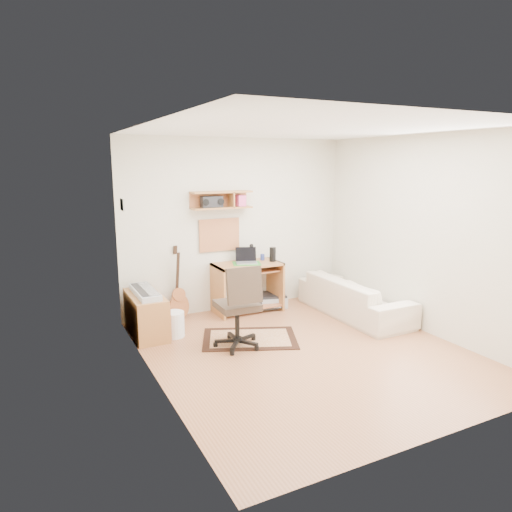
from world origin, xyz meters
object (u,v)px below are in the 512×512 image
desk (247,287)px  cabinet (146,315)px  sofa (354,291)px  task_chair (237,305)px  printer (270,301)px

desk → cabinet: desk is taller
cabinet → sofa: size_ratio=0.47×
task_chair → printer: (1.13, 1.28, -0.45)m
cabinet → printer: size_ratio=1.80×
desk → cabinet: (-1.62, -0.30, -0.10)m
desk → printer: desk is taller
printer → sofa: 1.35m
cabinet → printer: cabinet is taller
desk → sofa: (1.34, -0.88, 0.00)m
printer → sofa: sofa is taller
sofa → desk: bearing=56.8°
printer → sofa: bearing=-31.2°
cabinet → printer: bearing=10.2°
task_chair → cabinet: (-0.91, 0.91, -0.26)m
desk → cabinet: bearing=-169.4°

